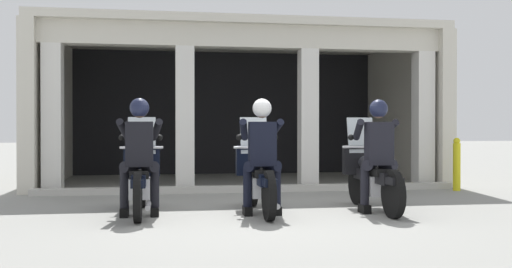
# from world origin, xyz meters

# --- Properties ---
(ground_plane) EXTENTS (80.00, 80.00, 0.00)m
(ground_plane) POSITION_xyz_m (0.00, 3.00, 0.00)
(ground_plane) COLOR gray
(station_building) EXTENTS (8.36, 4.57, 3.34)m
(station_building) POSITION_xyz_m (0.28, 5.42, 2.08)
(station_building) COLOR black
(station_building) RESTS_ON ground
(kerb_strip) EXTENTS (7.86, 0.24, 0.12)m
(kerb_strip) POSITION_xyz_m (0.28, 2.66, 0.06)
(kerb_strip) COLOR #B7B5AD
(kerb_strip) RESTS_ON ground
(motorcycle_left) EXTENTS (0.62, 2.04, 1.35)m
(motorcycle_left) POSITION_xyz_m (-1.64, 0.26, 0.50)
(motorcycle_left) COLOR black
(motorcycle_left) RESTS_ON ground
(police_officer_left) EXTENTS (0.63, 0.61, 1.58)m
(police_officer_left) POSITION_xyz_m (-1.64, -0.03, 0.94)
(police_officer_left) COLOR black
(police_officer_left) RESTS_ON ground
(motorcycle_center) EXTENTS (0.62, 2.04, 1.35)m
(motorcycle_center) POSITION_xyz_m (0.00, 0.13, 0.50)
(motorcycle_center) COLOR black
(motorcycle_center) RESTS_ON ground
(police_officer_center) EXTENTS (0.63, 0.61, 1.58)m
(police_officer_center) POSITION_xyz_m (0.00, -0.15, 0.94)
(police_officer_center) COLOR black
(police_officer_center) RESTS_ON ground
(motorcycle_right) EXTENTS (0.62, 2.04, 1.35)m
(motorcycle_right) POSITION_xyz_m (1.64, 0.08, 0.50)
(motorcycle_right) COLOR black
(motorcycle_right) RESTS_ON ground
(police_officer_right) EXTENTS (0.63, 0.61, 1.58)m
(police_officer_right) POSITION_xyz_m (1.64, -0.21, 0.94)
(police_officer_right) COLOR black
(police_officer_right) RESTS_ON ground
(bollard_kerbside) EXTENTS (0.14, 0.14, 1.01)m
(bollard_kerbside) POSITION_xyz_m (4.17, 2.27, 0.50)
(bollard_kerbside) COLOR yellow
(bollard_kerbside) RESTS_ON ground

